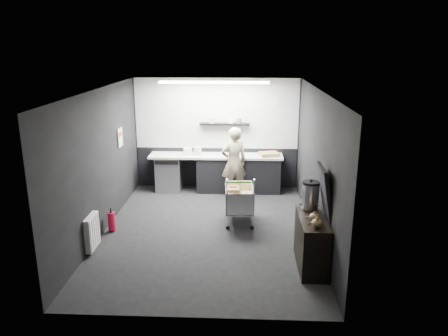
{
  "coord_description": "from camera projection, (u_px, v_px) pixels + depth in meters",
  "views": [
    {
      "loc": [
        0.66,
        -7.73,
        3.51
      ],
      "look_at": [
        0.29,
        0.4,
        1.16
      ],
      "focal_mm": 35.0,
      "sensor_mm": 36.0,
      "label": 1
    }
  ],
  "objects": [
    {
      "name": "floating_shelf",
      "position": [
        225.0,
        124.0,
        10.47
      ],
      "size": [
        1.2,
        0.22,
        0.04
      ],
      "primitive_type": "cube",
      "color": "black",
      "rests_on": "wall_back"
    },
    {
      "name": "pink_tub",
      "position": [
        198.0,
        151.0,
        10.48
      ],
      "size": [
        0.19,
        0.19,
        0.19
      ],
      "primitive_type": "cylinder",
      "color": "beige",
      "rests_on": "prep_counter"
    },
    {
      "name": "sideboard",
      "position": [
        312.0,
        235.0,
        6.99
      ],
      "size": [
        0.48,
        1.12,
        1.68
      ],
      "color": "black",
      "rests_on": "floor"
    },
    {
      "name": "shopping_cart",
      "position": [
        239.0,
        199.0,
        8.73
      ],
      "size": [
        0.59,
        0.94,
        1.01
      ],
      "color": "silver",
      "rests_on": "floor"
    },
    {
      "name": "white_container",
      "position": [
        188.0,
        152.0,
        10.45
      ],
      "size": [
        0.23,
        0.2,
        0.17
      ],
      "primitive_type": "cube",
      "rotation": [
        0.0,
        0.0,
        0.31
      ],
      "color": "silver",
      "rests_on": "prep_counter"
    },
    {
      "name": "radiator",
      "position": [
        92.0,
        232.0,
        7.54
      ],
      "size": [
        0.1,
        0.5,
        0.6
      ],
      "primitive_type": "cube",
      "color": "silver",
      "rests_on": "wall_left"
    },
    {
      "name": "wall_right",
      "position": [
        317.0,
        165.0,
        7.96
      ],
      "size": [
        0.0,
        5.5,
        5.5
      ],
      "primitive_type": "plane",
      "rotation": [
        1.57,
        0.0,
        -1.57
      ],
      "color": "black",
      "rests_on": "floor"
    },
    {
      "name": "wall_back",
      "position": [
        217.0,
        134.0,
        10.68
      ],
      "size": [
        5.5,
        0.0,
        5.5
      ],
      "primitive_type": "plane",
      "rotation": [
        1.57,
        0.0,
        0.0
      ],
      "color": "black",
      "rests_on": "floor"
    },
    {
      "name": "wall_clock",
      "position": [
        275.0,
        102.0,
        10.37
      ],
      "size": [
        0.2,
        0.03,
        0.2
      ],
      "primitive_type": "cylinder",
      "rotation": [
        1.57,
        0.0,
        0.0
      ],
      "color": "silver",
      "rests_on": "wall_back"
    },
    {
      "name": "ceiling",
      "position": [
        207.0,
        90.0,
        7.67
      ],
      "size": [
        5.5,
        5.5,
        0.0
      ],
      "primitive_type": "plane",
      "rotation": [
        3.14,
        0.0,
        0.0
      ],
      "color": "white",
      "rests_on": "wall_back"
    },
    {
      "name": "wall_left",
      "position": [
        101.0,
        163.0,
        8.13
      ],
      "size": [
        0.0,
        5.5,
        5.5
      ],
      "primitive_type": "plane",
      "rotation": [
        1.57,
        0.0,
        1.57
      ],
      "color": "black",
      "rests_on": "floor"
    },
    {
      "name": "person",
      "position": [
        234.0,
        163.0,
        10.06
      ],
      "size": [
        0.7,
        0.56,
        1.67
      ],
      "primitive_type": "imported",
      "rotation": [
        0.0,
        0.0,
        3.45
      ],
      "color": "beige",
      "rests_on": "floor"
    },
    {
      "name": "prep_counter",
      "position": [
        222.0,
        173.0,
        10.61
      ],
      "size": [
        3.2,
        0.61,
        0.9
      ],
      "color": "black",
      "rests_on": "floor"
    },
    {
      "name": "dado_panel",
      "position": [
        217.0,
        167.0,
        10.9
      ],
      "size": [
        3.95,
        0.02,
        1.0
      ],
      "primitive_type": "cube",
      "color": "black",
      "rests_on": "wall_back"
    },
    {
      "name": "fire_extinguisher",
      "position": [
        112.0,
        221.0,
        8.36
      ],
      "size": [
        0.14,
        0.14,
        0.45
      ],
      "color": "red",
      "rests_on": "floor"
    },
    {
      "name": "poster_red_band",
      "position": [
        120.0,
        134.0,
        9.3
      ],
      "size": [
        0.02,
        0.22,
        0.1
      ],
      "primitive_type": "cube",
      "color": "red",
      "rests_on": "poster"
    },
    {
      "name": "floor",
      "position": [
        208.0,
        231.0,
        8.42
      ],
      "size": [
        5.5,
        5.5,
        0.0
      ],
      "primitive_type": "plane",
      "color": "black",
      "rests_on": "ground"
    },
    {
      "name": "cardboard_box",
      "position": [
        269.0,
        154.0,
        10.37
      ],
      "size": [
        0.51,
        0.44,
        0.09
      ],
      "primitive_type": "cube",
      "rotation": [
        0.0,
        0.0,
        0.26
      ],
      "color": "#A18756",
      "rests_on": "prep_counter"
    },
    {
      "name": "kitchen_wall_panel",
      "position": [
        217.0,
        114.0,
        10.52
      ],
      "size": [
        3.95,
        0.02,
        1.7
      ],
      "primitive_type": "cube",
      "color": "beige",
      "rests_on": "wall_back"
    },
    {
      "name": "ceiling_strip",
      "position": [
        214.0,
        82.0,
        9.45
      ],
      "size": [
        2.4,
        0.2,
        0.04
      ],
      "primitive_type": "cube",
      "color": "white",
      "rests_on": "ceiling"
    },
    {
      "name": "poster",
      "position": [
        120.0,
        137.0,
        9.32
      ],
      "size": [
        0.02,
        0.3,
        0.4
      ],
      "primitive_type": "cube",
      "color": "silver",
      "rests_on": "wall_left"
    },
    {
      "name": "wall_front",
      "position": [
        189.0,
        223.0,
        5.4
      ],
      "size": [
        5.5,
        0.0,
        5.5
      ],
      "primitive_type": "plane",
      "rotation": [
        -1.57,
        0.0,
        0.0
      ],
      "color": "black",
      "rests_on": "floor"
    }
  ]
}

